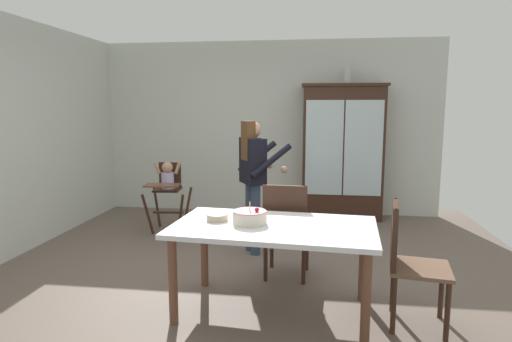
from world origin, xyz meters
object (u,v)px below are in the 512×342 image
ceramic_vase (347,76)px  birthday_cake (250,217)px  china_cabinet (343,152)px  high_chair_with_toddler (168,184)px  serving_bowl (217,217)px  dining_chair_right_end (407,256)px  dining_chair_far_side (286,225)px  adult_person (253,170)px  dining_table (274,235)px

ceramic_vase → birthday_cake: 3.58m
china_cabinet → high_chair_with_toddler: (-2.39, -1.01, -0.36)m
serving_bowl → dining_chair_right_end: dining_chair_right_end is taller
china_cabinet → dining_chair_far_side: (-0.69, -2.50, -0.46)m
ceramic_vase → high_chair_with_toddler: size_ratio=0.28×
high_chair_with_toddler → serving_bowl: (1.16, -2.09, 0.11)m
ceramic_vase → dining_chair_right_end: ceramic_vase is taller
dining_chair_right_end → high_chair_with_toddler: bearing=59.3°
dining_chair_far_side → adult_person: bearing=-56.7°
adult_person → ceramic_vase: bearing=-63.2°
dining_table → ceramic_vase: bearing=76.2°
serving_bowl → dining_table: bearing=-9.1°
adult_person → birthday_cake: 1.44m
ceramic_vase → adult_person: ceramic_vase is taller
china_cabinet → ceramic_vase: 1.12m
dining_table → dining_chair_right_end: bearing=-4.2°
adult_person → serving_bowl: adult_person is taller
ceramic_vase → serving_bowl: bearing=-112.2°
dining_chair_far_side → dining_chair_right_end: bearing=146.2°
china_cabinet → dining_table: 3.28m
ceramic_vase → dining_chair_far_side: ceramic_vase is taller
high_chair_with_toddler → birthday_cake: high_chair_with_toddler is taller
birthday_cake → dining_chair_far_side: bearing=68.9°
adult_person → china_cabinet: bearing=-62.4°
china_cabinet → serving_bowl: size_ratio=11.23×
dining_chair_far_side → china_cabinet: bearing=-101.5°
serving_bowl → birthday_cake: bearing=-12.2°
china_cabinet → birthday_cake: size_ratio=7.22×
high_chair_with_toddler → dining_table: high_chair_with_toddler is taller
dining_table → birthday_cake: 0.25m
china_cabinet → adult_person: size_ratio=1.32×
china_cabinet → high_chair_with_toddler: size_ratio=2.13×
high_chair_with_toddler → dining_chair_far_side: bearing=-45.8°
high_chair_with_toddler → dining_table: (1.65, -2.17, -0.00)m
high_chair_with_toddler → dining_chair_far_side: (1.71, -1.49, -0.10)m
ceramic_vase → dining_chair_far_side: 3.05m
ceramic_vase → serving_bowl: size_ratio=1.50×
china_cabinet → dining_table: (-0.74, -3.18, -0.37)m
ceramic_vase → serving_bowl: (-1.27, -3.10, -1.37)m
high_chair_with_toddler → birthday_cake: 2.60m
dining_chair_right_end → ceramic_vase: bearing=13.7°
china_cabinet → birthday_cake: china_cabinet is taller
adult_person → birthday_cake: size_ratio=5.47×
high_chair_with_toddler → dining_chair_right_end: bearing=-44.5°
dining_table → high_chair_with_toddler: bearing=127.3°
serving_bowl → dining_chair_far_side: bearing=47.9°
china_cabinet → high_chair_with_toddler: china_cabinet is taller
high_chair_with_toddler → adult_person: 1.51m
china_cabinet → dining_table: china_cabinet is taller
birthday_cake → serving_bowl: birthday_cake is taller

